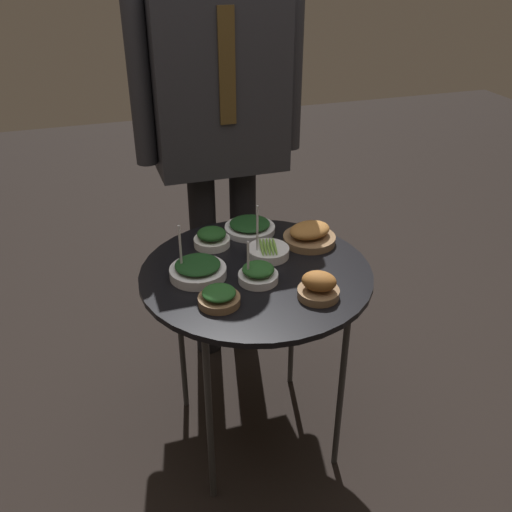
# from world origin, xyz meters

# --- Properties ---
(ground_plane) EXTENTS (8.00, 8.00, 0.00)m
(ground_plane) POSITION_xyz_m (0.00, 0.00, 0.00)
(ground_plane) COLOR black
(serving_cart) EXTENTS (0.70, 0.70, 0.67)m
(serving_cart) POSITION_xyz_m (0.00, 0.00, 0.63)
(serving_cart) COLOR black
(serving_cart) RESTS_ON ground_plane
(bowl_spinach_mid_right) EXTENTS (0.12, 0.12, 0.14)m
(bowl_spinach_mid_right) POSITION_xyz_m (-0.01, -0.06, 0.70)
(bowl_spinach_mid_right) COLOR silver
(bowl_spinach_mid_right) RESTS_ON serving_cart
(bowl_spinach_front_left) EXTENTS (0.12, 0.12, 0.05)m
(bowl_spinach_front_left) POSITION_xyz_m (-0.15, -0.14, 0.69)
(bowl_spinach_front_left) COLOR brown
(bowl_spinach_front_left) RESTS_ON serving_cart
(bowl_spinach_far_rim) EXTENTS (0.12, 0.12, 0.06)m
(bowl_spinach_far_rim) POSITION_xyz_m (-0.09, 0.19, 0.70)
(bowl_spinach_far_rim) COLOR white
(bowl_spinach_far_rim) RESTS_ON serving_cart
(bowl_spinach_near_rim) EXTENTS (0.17, 0.17, 0.04)m
(bowl_spinach_near_rim) POSITION_xyz_m (0.06, 0.25, 0.69)
(bowl_spinach_near_rim) COLOR silver
(bowl_spinach_near_rim) RESTS_ON serving_cart
(bowl_roast_center) EXTENTS (0.12, 0.12, 0.08)m
(bowl_roast_center) POSITION_xyz_m (0.12, -0.19, 0.70)
(bowl_roast_center) COLOR brown
(bowl_roast_center) RESTS_ON serving_cart
(bowl_roast_front_right) EXTENTS (0.17, 0.17, 0.07)m
(bowl_roast_front_right) POSITION_xyz_m (0.22, 0.11, 0.70)
(bowl_roast_front_right) COLOR brown
(bowl_roast_front_right) RESTS_ON serving_cart
(bowl_asparagus_back_right) EXTENTS (0.13, 0.13, 0.18)m
(bowl_asparagus_back_right) POSITION_xyz_m (0.06, 0.07, 0.69)
(bowl_asparagus_back_right) COLOR silver
(bowl_asparagus_back_right) RESTS_ON serving_cart
(bowl_spinach_mid_left) EXTENTS (0.17, 0.17, 0.17)m
(bowl_spinach_mid_left) POSITION_xyz_m (-0.17, 0.02, 0.69)
(bowl_spinach_mid_left) COLOR silver
(bowl_spinach_mid_left) RESTS_ON serving_cart
(waiter_figure) EXTENTS (0.60, 0.23, 1.63)m
(waiter_figure) POSITION_xyz_m (0.03, 0.52, 1.03)
(waiter_figure) COLOR black
(waiter_figure) RESTS_ON ground_plane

